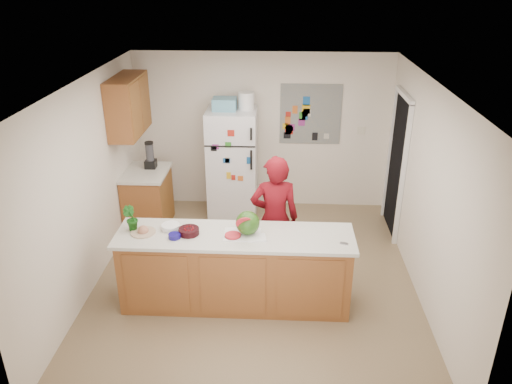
# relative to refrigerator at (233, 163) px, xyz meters

# --- Properties ---
(floor) EXTENTS (4.00, 4.50, 0.02)m
(floor) POSITION_rel_refrigerator_xyz_m (0.45, -1.88, -0.86)
(floor) COLOR brown
(floor) RESTS_ON ground
(wall_back) EXTENTS (4.00, 0.02, 2.50)m
(wall_back) POSITION_rel_refrigerator_xyz_m (0.45, 0.38, 0.40)
(wall_back) COLOR beige
(wall_back) RESTS_ON ground
(wall_left) EXTENTS (0.02, 4.50, 2.50)m
(wall_left) POSITION_rel_refrigerator_xyz_m (-1.56, -1.88, 0.40)
(wall_left) COLOR beige
(wall_left) RESTS_ON ground
(wall_right) EXTENTS (0.02, 4.50, 2.50)m
(wall_right) POSITION_rel_refrigerator_xyz_m (2.46, -1.88, 0.40)
(wall_right) COLOR beige
(wall_right) RESTS_ON ground
(ceiling) EXTENTS (4.00, 4.50, 0.02)m
(ceiling) POSITION_rel_refrigerator_xyz_m (0.45, -1.88, 1.66)
(ceiling) COLOR white
(ceiling) RESTS_ON wall_back
(doorway) EXTENTS (0.03, 0.85, 2.04)m
(doorway) POSITION_rel_refrigerator_xyz_m (2.44, -0.43, 0.17)
(doorway) COLOR black
(doorway) RESTS_ON ground
(peninsula_base) EXTENTS (2.60, 0.62, 0.88)m
(peninsula_base) POSITION_rel_refrigerator_xyz_m (0.25, -2.38, -0.41)
(peninsula_base) COLOR brown
(peninsula_base) RESTS_ON floor
(peninsula_top) EXTENTS (2.68, 0.70, 0.04)m
(peninsula_top) POSITION_rel_refrigerator_xyz_m (0.25, -2.38, 0.05)
(peninsula_top) COLOR silver
(peninsula_top) RESTS_ON peninsula_base
(side_counter_base) EXTENTS (0.60, 0.80, 0.86)m
(side_counter_base) POSITION_rel_refrigerator_xyz_m (-1.24, -0.53, -0.42)
(side_counter_base) COLOR brown
(side_counter_base) RESTS_ON floor
(side_counter_top) EXTENTS (0.64, 0.84, 0.04)m
(side_counter_top) POSITION_rel_refrigerator_xyz_m (-1.24, -0.53, 0.03)
(side_counter_top) COLOR silver
(side_counter_top) RESTS_ON side_counter_base
(upper_cabinets) EXTENTS (0.35, 1.00, 0.80)m
(upper_cabinets) POSITION_rel_refrigerator_xyz_m (-1.37, -0.58, 1.05)
(upper_cabinets) COLOR brown
(upper_cabinets) RESTS_ON wall_left
(refrigerator) EXTENTS (0.75, 0.70, 1.70)m
(refrigerator) POSITION_rel_refrigerator_xyz_m (0.00, 0.00, 0.00)
(refrigerator) COLOR silver
(refrigerator) RESTS_ON floor
(fridge_top_bin) EXTENTS (0.35, 0.28, 0.18)m
(fridge_top_bin) POSITION_rel_refrigerator_xyz_m (-0.10, 0.00, 0.94)
(fridge_top_bin) COLOR #5999B2
(fridge_top_bin) RESTS_ON refrigerator
(photo_collage) EXTENTS (0.95, 0.01, 0.95)m
(photo_collage) POSITION_rel_refrigerator_xyz_m (1.20, 0.36, 0.70)
(photo_collage) COLOR slate
(photo_collage) RESTS_ON wall_back
(person) EXTENTS (0.64, 0.45, 1.65)m
(person) POSITION_rel_refrigerator_xyz_m (0.69, -1.79, -0.03)
(person) COLOR #5E0810
(person) RESTS_ON floor
(blender_appliance) EXTENTS (0.12, 0.12, 0.38)m
(blender_appliance) POSITION_rel_refrigerator_xyz_m (-1.19, -0.38, 0.24)
(blender_appliance) COLOR black
(blender_appliance) RESTS_ON side_counter_top
(cutting_board) EXTENTS (0.42, 0.32, 0.01)m
(cutting_board) POSITION_rel_refrigerator_xyz_m (0.34, -2.38, 0.08)
(cutting_board) COLOR white
(cutting_board) RESTS_ON peninsula_top
(watermelon) EXTENTS (0.27, 0.27, 0.27)m
(watermelon) POSITION_rel_refrigerator_xyz_m (0.40, -2.36, 0.22)
(watermelon) COLOR #2B5F10
(watermelon) RESTS_ON cutting_board
(watermelon_slice) EXTENTS (0.17, 0.17, 0.02)m
(watermelon_slice) POSITION_rel_refrigerator_xyz_m (0.23, -2.43, 0.09)
(watermelon_slice) COLOR red
(watermelon_slice) RESTS_ON cutting_board
(cherry_bowl) EXTENTS (0.26, 0.26, 0.07)m
(cherry_bowl) POSITION_rel_refrigerator_xyz_m (-0.26, -2.39, 0.11)
(cherry_bowl) COLOR black
(cherry_bowl) RESTS_ON peninsula_top
(white_bowl) EXTENTS (0.22, 0.22, 0.06)m
(white_bowl) POSITION_rel_refrigerator_xyz_m (-0.49, -2.29, 0.10)
(white_bowl) COLOR white
(white_bowl) RESTS_ON peninsula_top
(cobalt_bowl) EXTENTS (0.16, 0.16, 0.05)m
(cobalt_bowl) POSITION_rel_refrigerator_xyz_m (-0.41, -2.49, 0.10)
(cobalt_bowl) COLOR #150E61
(cobalt_bowl) RESTS_ON peninsula_top
(plate) EXTENTS (0.29, 0.29, 0.02)m
(plate) POSITION_rel_refrigerator_xyz_m (-0.78, -2.39, 0.08)
(plate) COLOR #B6AF8C
(plate) RESTS_ON peninsula_top
(paper_towel) EXTENTS (0.21, 0.19, 0.02)m
(paper_towel) POSITION_rel_refrigerator_xyz_m (0.51, -2.45, 0.08)
(paper_towel) COLOR white
(paper_towel) RESTS_ON peninsula_top
(keys) EXTENTS (0.09, 0.06, 0.01)m
(keys) POSITION_rel_refrigerator_xyz_m (1.45, -2.52, 0.08)
(keys) COLOR gray
(keys) RESTS_ON peninsula_top
(potted_plant) EXTENTS (0.17, 0.14, 0.29)m
(potted_plant) POSITION_rel_refrigerator_xyz_m (-0.93, -2.33, 0.22)
(potted_plant) COLOR #113C0E
(potted_plant) RESTS_ON peninsula_top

